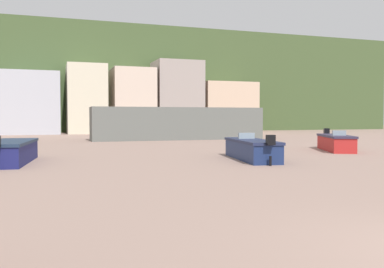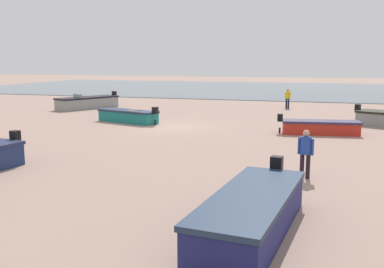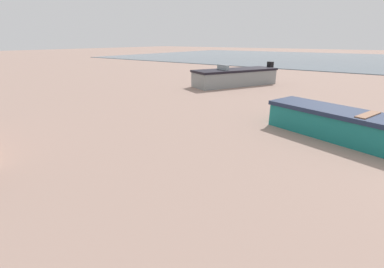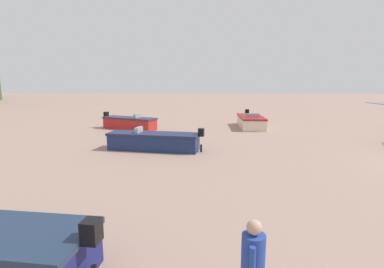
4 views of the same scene
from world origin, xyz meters
name	(u,v)px [view 3 (image 3 of 4)]	position (x,y,z in m)	size (l,w,h in m)	color
boat_grey_1	(235,77)	(9.75, -7.31, 0.48)	(3.69, 5.37, 1.27)	gray
boat_teal_6	(345,125)	(3.10, -0.85, 0.40)	(4.46, 2.41, 1.10)	#197473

